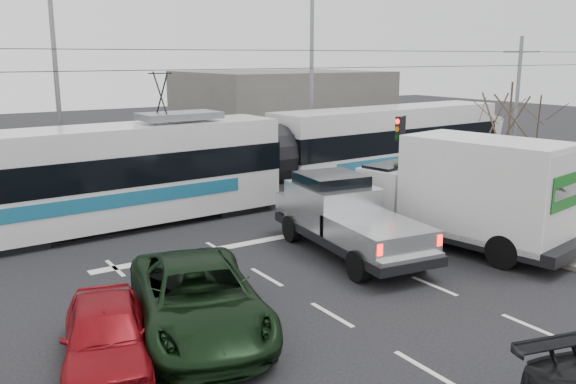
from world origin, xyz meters
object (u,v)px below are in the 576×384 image
tram (270,157)px  green_car (198,298)px  street_lamp_far (52,78)px  red_car (106,334)px  navy_pickup (408,197)px  box_truck (467,193)px  traffic_signal (401,142)px  silver_pickup (344,215)px  street_lamp_near (308,74)px  bare_tree (509,122)px

tram → green_car: bearing=-131.7°
street_lamp_far → red_car: 16.40m
street_lamp_far → navy_pickup: (9.59, -11.10, -4.10)m
street_lamp_far → box_truck: size_ratio=1.22×
street_lamp_far → box_truck: bearing=-56.6°
traffic_signal → red_car: (-13.36, -6.06, -2.05)m
silver_pickup → red_car: silver_pickup is taller
street_lamp_near → green_car: bearing=-132.5°
silver_pickup → box_truck: size_ratio=0.90×
street_lamp_far → green_car: 15.73m
green_car → street_lamp_far: bearing=102.8°
bare_tree → street_lamp_far: (-11.79, 13.50, 1.32)m
silver_pickup → navy_pickup: bearing=24.3°
red_car → traffic_signal: bearing=40.0°
navy_pickup → red_car: 13.08m
tram → silver_pickup: bearing=-105.5°
box_truck → red_car: 12.10m
street_lamp_near → street_lamp_far: bearing=170.1°
street_lamp_near → green_car: size_ratio=1.60×
street_lamp_near → tram: 6.33m
traffic_signal → street_lamp_near: street_lamp_near is taller
navy_pickup → street_lamp_near: bearing=59.6°
traffic_signal → navy_pickup: traffic_signal is taller
traffic_signal → bare_tree: bearing=-74.2°
street_lamp_near → box_truck: (-2.25, -12.04, -3.37)m
silver_pickup → green_car: size_ratio=1.18×
green_car → traffic_signal: bearing=41.4°
street_lamp_near → red_car: 20.13m
silver_pickup → street_lamp_near: bearing=67.7°
green_car → bare_tree: bearing=22.2°
bare_tree → red_car: size_ratio=1.24×
street_lamp_near → box_truck: size_ratio=1.22×
green_car → tram: bearing=66.1°
navy_pickup → red_car: (-12.29, -4.46, -0.33)m
green_car → red_car: (-2.19, -0.45, -0.10)m
silver_pickup → red_car: (-8.41, -3.25, -0.47)m
street_lamp_far → tram: bearing=-36.8°
traffic_signal → red_car: 14.81m
navy_pickup → bare_tree: bearing=-66.0°
red_car → tram: bearing=61.2°
navy_pickup → silver_pickup: bearing=178.8°
traffic_signal → navy_pickup: 2.58m
box_truck → navy_pickup: bearing=73.1°
traffic_signal → red_car: traffic_signal is taller
street_lamp_far → box_truck: 17.15m
bare_tree → green_car: 12.77m
box_truck → green_car: bearing=175.8°
tram → box_truck: 8.86m
street_lamp_near → box_truck: street_lamp_near is taller
traffic_signal → navy_pickup: (-1.07, -1.60, -1.72)m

